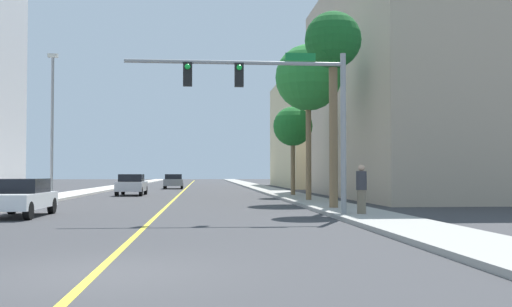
{
  "coord_description": "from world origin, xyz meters",
  "views": [
    {
      "loc": [
        1.73,
        -9.8,
        1.64
      ],
      "look_at": [
        4.68,
        22.78,
        2.7
      ],
      "focal_mm": 41.47,
      "sensor_mm": 36.0,
      "label": 1
    }
  ],
  "objects_px": {
    "palm_mid": "(308,78)",
    "car_silver": "(132,185)",
    "traffic_signal_mast": "(278,96)",
    "car_white": "(20,197)",
    "car_gray": "(174,181)",
    "pedestrian": "(361,189)",
    "street_lamp": "(52,118)",
    "palm_far": "(293,127)",
    "palm_near": "(333,45)"
  },
  "relations": [
    {
      "from": "pedestrian",
      "to": "palm_near",
      "type": "bearing_deg",
      "value": 42.94
    },
    {
      "from": "street_lamp",
      "to": "car_gray",
      "type": "bearing_deg",
      "value": 77.44
    },
    {
      "from": "street_lamp",
      "to": "palm_mid",
      "type": "distance_m",
      "value": 14.84
    },
    {
      "from": "palm_far",
      "to": "car_white",
      "type": "distance_m",
      "value": 21.33
    },
    {
      "from": "car_silver",
      "to": "pedestrian",
      "type": "xyz_separation_m",
      "value": [
        10.79,
        -22.07,
        0.27
      ]
    },
    {
      "from": "traffic_signal_mast",
      "to": "car_white",
      "type": "xyz_separation_m",
      "value": [
        -9.44,
        1.74,
        -3.66
      ]
    },
    {
      "from": "palm_near",
      "to": "palm_far",
      "type": "xyz_separation_m",
      "value": [
        0.48,
        14.49,
        -2.42
      ]
    },
    {
      "from": "car_gray",
      "to": "palm_far",
      "type": "bearing_deg",
      "value": -68.08
    },
    {
      "from": "palm_mid",
      "to": "car_silver",
      "type": "relative_size",
      "value": 2.06
    },
    {
      "from": "palm_mid",
      "to": "car_silver",
      "type": "xyz_separation_m",
      "value": [
        -10.87,
        10.92,
        -6.07
      ]
    },
    {
      "from": "car_silver",
      "to": "car_gray",
      "type": "bearing_deg",
      "value": 83.57
    },
    {
      "from": "car_gray",
      "to": "traffic_signal_mast",
      "type": "bearing_deg",
      "value": -83.05
    },
    {
      "from": "car_gray",
      "to": "car_silver",
      "type": "relative_size",
      "value": 1.03
    },
    {
      "from": "traffic_signal_mast",
      "to": "street_lamp",
      "type": "xyz_separation_m",
      "value": [
        -11.32,
        13.82,
        0.36
      ]
    },
    {
      "from": "car_white",
      "to": "pedestrian",
      "type": "bearing_deg",
      "value": 172.12
    },
    {
      "from": "pedestrian",
      "to": "car_white",
      "type": "bearing_deg",
      "value": 122.57
    },
    {
      "from": "palm_far",
      "to": "pedestrian",
      "type": "height_order",
      "value": "palm_far"
    },
    {
      "from": "street_lamp",
      "to": "car_white",
      "type": "distance_m",
      "value": 12.87
    },
    {
      "from": "car_white",
      "to": "car_silver",
      "type": "xyz_separation_m",
      "value": [
        1.69,
        20.28,
        0.04
      ]
    },
    {
      "from": "palm_near",
      "to": "car_gray",
      "type": "relative_size",
      "value": 1.97
    },
    {
      "from": "traffic_signal_mast",
      "to": "pedestrian",
      "type": "bearing_deg",
      "value": -1.0
    },
    {
      "from": "palm_far",
      "to": "traffic_signal_mast",
      "type": "bearing_deg",
      "value": -100.4
    },
    {
      "from": "palm_near",
      "to": "car_white",
      "type": "bearing_deg",
      "value": -170.31
    },
    {
      "from": "traffic_signal_mast",
      "to": "palm_far",
      "type": "height_order",
      "value": "palm_far"
    },
    {
      "from": "traffic_signal_mast",
      "to": "car_gray",
      "type": "relative_size",
      "value": 1.86
    },
    {
      "from": "car_white",
      "to": "pedestrian",
      "type": "relative_size",
      "value": 2.4
    },
    {
      "from": "palm_near",
      "to": "car_silver",
      "type": "bearing_deg",
      "value": 120.35
    },
    {
      "from": "palm_far",
      "to": "car_white",
      "type": "bearing_deg",
      "value": -127.66
    },
    {
      "from": "car_silver",
      "to": "palm_near",
      "type": "bearing_deg",
      "value": -59.09
    },
    {
      "from": "palm_near",
      "to": "palm_mid",
      "type": "distance_m",
      "value": 7.26
    },
    {
      "from": "palm_mid",
      "to": "car_white",
      "type": "distance_m",
      "value": 16.81
    },
    {
      "from": "car_white",
      "to": "palm_near",
      "type": "bearing_deg",
      "value": -170.02
    },
    {
      "from": "palm_mid",
      "to": "car_gray",
      "type": "relative_size",
      "value": 2.01
    },
    {
      "from": "street_lamp",
      "to": "palm_mid",
      "type": "bearing_deg",
      "value": -10.72
    },
    {
      "from": "car_silver",
      "to": "street_lamp",
      "type": "bearing_deg",
      "value": -112.96
    },
    {
      "from": "palm_near",
      "to": "street_lamp",
      "type": "bearing_deg",
      "value": 144.9
    },
    {
      "from": "palm_far",
      "to": "car_gray",
      "type": "relative_size",
      "value": 1.39
    },
    {
      "from": "car_white",
      "to": "palm_far",
      "type": "bearing_deg",
      "value": -127.37
    },
    {
      "from": "traffic_signal_mast",
      "to": "car_white",
      "type": "relative_size",
      "value": 1.86
    },
    {
      "from": "street_lamp",
      "to": "car_gray",
      "type": "relative_size",
      "value": 1.96
    },
    {
      "from": "palm_near",
      "to": "traffic_signal_mast",
      "type": "bearing_deg",
      "value": -126.93
    },
    {
      "from": "traffic_signal_mast",
      "to": "palm_near",
      "type": "distance_m",
      "value": 5.53
    },
    {
      "from": "traffic_signal_mast",
      "to": "street_lamp",
      "type": "relative_size",
      "value": 0.95
    },
    {
      "from": "traffic_signal_mast",
      "to": "palm_near",
      "type": "height_order",
      "value": "palm_near"
    },
    {
      "from": "car_white",
      "to": "car_gray",
      "type": "distance_m",
      "value": 37.86
    },
    {
      "from": "palm_far",
      "to": "car_silver",
      "type": "height_order",
      "value": "palm_far"
    },
    {
      "from": "palm_mid",
      "to": "car_silver",
      "type": "height_order",
      "value": "palm_mid"
    },
    {
      "from": "palm_near",
      "to": "pedestrian",
      "type": "height_order",
      "value": "palm_near"
    },
    {
      "from": "car_silver",
      "to": "car_white",
      "type": "bearing_deg",
      "value": -94.2
    },
    {
      "from": "palm_far",
      "to": "car_gray",
      "type": "distance_m",
      "value": 23.25
    }
  ]
}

